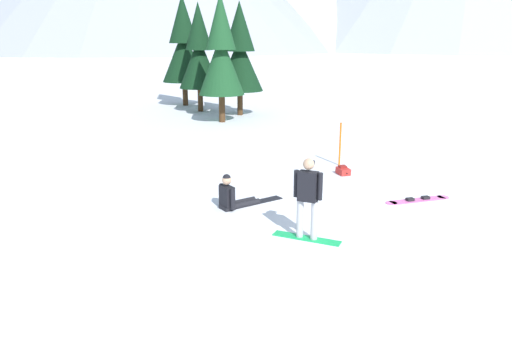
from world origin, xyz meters
TOP-DOWN VIEW (x-y plane):
  - ground_plane at (0.00, 0.00)m, footprint 800.00×800.00m
  - snowboarder_foreground at (-1.60, -0.58)m, footprint 1.38×1.09m
  - snowboarder_midground at (-2.88, 1.69)m, footprint 1.77×1.11m
  - loose_snowboard_near_left at (2.01, 1.39)m, footprint 1.92×0.55m
  - backpack_red at (0.96, 4.23)m, footprint 0.38×0.54m
  - trail_marker_pole at (1.24, 5.38)m, footprint 0.06×0.06m
  - pine_tree_leaning at (-1.64, 14.98)m, footprint 2.30×2.30m
  - pine_tree_twin at (-2.44, 19.05)m, footprint 2.36×2.36m
  - pine_tree_tall at (-0.37, 17.22)m, footprint 2.55×2.55m
  - pine_tree_short at (-3.20, 21.92)m, footprint 2.72×2.72m

SIDE VIEW (x-z plane):
  - ground_plane at x=0.00m, z-range 0.00..0.00m
  - loose_snowboard_near_left at x=2.01m, z-range -0.03..0.07m
  - backpack_red at x=0.96m, z-range -0.02..0.26m
  - snowboarder_midground at x=-2.88m, z-range -0.15..0.77m
  - trail_marker_pole at x=1.24m, z-range 0.00..1.45m
  - snowboarder_foreground at x=-1.60m, z-range 0.06..1.83m
  - pine_tree_tall at x=-0.37m, z-range 0.28..6.37m
  - pine_tree_twin at x=-2.44m, z-range 0.28..6.42m
  - pine_tree_leaning at x=-1.64m, z-range 0.28..6.62m
  - pine_tree_short at x=-3.20m, z-range 0.31..7.07m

